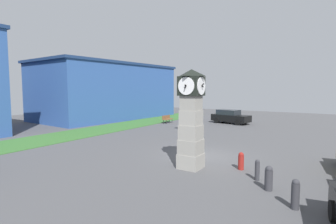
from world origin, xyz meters
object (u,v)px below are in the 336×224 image
at_px(clock_tower, 191,119).
at_px(bollard_near_tower, 295,194).
at_px(bollard_end_row, 241,161).
at_px(street_lamp_far_side, 191,99).
at_px(car_far_lot, 230,116).
at_px(bollard_mid_row, 269,178).
at_px(bench, 167,119).
at_px(bollard_far_row, 257,170).

distance_m(clock_tower, bollard_near_tower, 5.82).
xyz_separation_m(bollard_end_row, street_lamp_far_side, (6.64, 6.22, 2.71)).
distance_m(car_far_lot, street_lamp_far_side, 10.35).
height_order(car_far_lot, street_lamp_far_side, street_lamp_far_side).
height_order(bollard_end_row, car_far_lot, car_far_lot).
xyz_separation_m(bollard_mid_row, car_far_lot, (18.80, 7.95, 0.31)).
relative_size(clock_tower, car_far_lot, 1.07).
relative_size(bollard_mid_row, bench, 0.61).
xyz_separation_m(bench, street_lamp_far_side, (-6.52, -6.41, 2.62)).
bearing_deg(car_far_lot, bollard_far_row, -157.80).
distance_m(bollard_far_row, car_far_lot, 19.30).
bearing_deg(bollard_far_row, bollard_near_tower, -141.10).
bearing_deg(bollard_far_row, clock_tower, 88.97).
height_order(bollard_far_row, bollard_end_row, bollard_far_row).
xyz_separation_m(bollard_near_tower, bollard_end_row, (3.30, 2.79, -0.08)).
bearing_deg(clock_tower, bollard_far_row, -91.03).
relative_size(bollard_near_tower, bollard_end_row, 1.17).
bearing_deg(bollard_end_row, clock_tower, 116.08).
xyz_separation_m(bollard_mid_row, bench, (15.23, 14.33, 0.03)).
xyz_separation_m(clock_tower, car_far_lot, (17.81, 4.01, -1.67)).
xyz_separation_m(clock_tower, street_lamp_far_side, (7.73, 3.99, 0.67)).
height_order(clock_tower, bollard_end_row, clock_tower).
height_order(bollard_far_row, street_lamp_far_side, street_lamp_far_side).
bearing_deg(car_far_lot, street_lamp_far_side, -179.86).
height_order(bollard_near_tower, bench, bollard_near_tower).
bearing_deg(clock_tower, bollard_near_tower, -113.80).
bearing_deg(bollard_end_row, bollard_far_row, -137.55).
xyz_separation_m(bollard_mid_row, bollard_end_row, (2.08, 1.71, -0.06)).
height_order(bollard_end_row, bench, bench).
bearing_deg(bollard_far_row, car_far_lot, 22.20).
height_order(clock_tower, bollard_mid_row, clock_tower).
xyz_separation_m(clock_tower, bollard_near_tower, (-2.21, -5.02, -1.96)).
height_order(bollard_far_row, car_far_lot, car_far_lot).
bearing_deg(bollard_mid_row, bollard_near_tower, -138.59).
xyz_separation_m(car_far_lot, street_lamp_far_side, (-10.08, -0.03, 2.34)).
distance_m(bollard_mid_row, car_far_lot, 20.41).
bearing_deg(street_lamp_far_side, bench, 44.49).
bearing_deg(bollard_near_tower, car_far_lot, 24.28).
xyz_separation_m(bollard_far_row, bench, (14.31, 13.68, 0.05)).
bearing_deg(bench, street_lamp_far_side, -135.51).
relative_size(bollard_far_row, bollard_end_row, 1.06).
bearing_deg(bollard_end_row, car_far_lot, 20.47).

